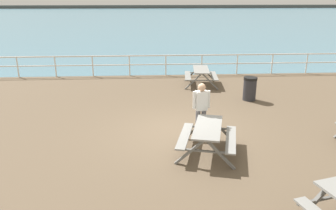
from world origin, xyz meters
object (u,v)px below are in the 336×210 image
Objects in this scene: picnic_table_seaward at (208,133)px; visitor at (201,107)px; picnic_table_far_right at (201,73)px; litter_bin at (250,89)px.

picnic_table_seaward is 1.18m from visitor.
picnic_table_far_right and picnic_table_seaward have the same top height.
litter_bin is (1.61, -2.46, -0.10)m from picnic_table_far_right.
picnic_table_far_right is at bearing 6.99° from picnic_table_seaward.
visitor reaches higher than litter_bin.
picnic_table_far_right is 1.17× the size of visitor.
visitor is 4.36m from litter_bin.
litter_bin is at bearing -14.31° from picnic_table_seaward.
litter_bin reaches higher than picnic_table_far_right.
picnic_table_seaward is at bearing 178.39° from picnic_table_far_right.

